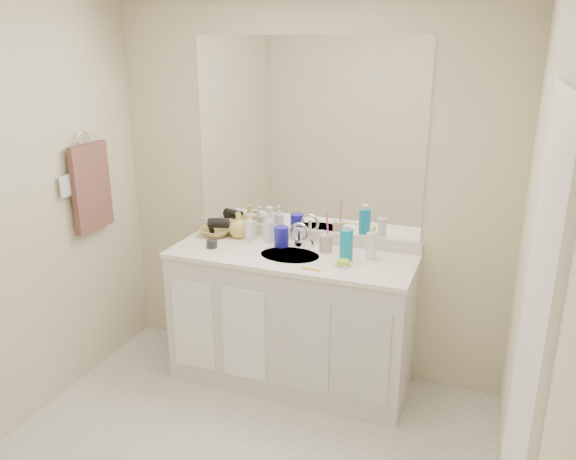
# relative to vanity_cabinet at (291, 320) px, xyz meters

# --- Properties ---
(wall_back) EXTENTS (2.60, 0.02, 2.40)m
(wall_back) POSITION_rel_vanity_cabinet_xyz_m (0.00, 0.28, 0.77)
(wall_back) COLOR beige
(wall_back) RESTS_ON floor
(wall_right) EXTENTS (0.02, 2.60, 2.40)m
(wall_right) POSITION_rel_vanity_cabinet_xyz_m (1.30, -1.02, 0.77)
(wall_right) COLOR beige
(wall_right) RESTS_ON floor
(vanity_cabinet) EXTENTS (1.50, 0.55, 0.85)m
(vanity_cabinet) POSITION_rel_vanity_cabinet_xyz_m (0.00, 0.00, 0.00)
(vanity_cabinet) COLOR silver
(vanity_cabinet) RESTS_ON floor
(countertop) EXTENTS (1.52, 0.57, 0.03)m
(countertop) POSITION_rel_vanity_cabinet_xyz_m (0.00, 0.00, 0.44)
(countertop) COLOR white
(countertop) RESTS_ON vanity_cabinet
(backsplash) EXTENTS (1.52, 0.03, 0.08)m
(backsplash) POSITION_rel_vanity_cabinet_xyz_m (0.00, 0.26, 0.50)
(backsplash) COLOR silver
(backsplash) RESTS_ON countertop
(sink_basin) EXTENTS (0.37, 0.37, 0.02)m
(sink_basin) POSITION_rel_vanity_cabinet_xyz_m (0.00, -0.02, 0.44)
(sink_basin) COLOR beige
(sink_basin) RESTS_ON countertop
(faucet) EXTENTS (0.02, 0.02, 0.11)m
(faucet) POSITION_rel_vanity_cabinet_xyz_m (0.00, 0.16, 0.51)
(faucet) COLOR silver
(faucet) RESTS_ON countertop
(mirror) EXTENTS (1.48, 0.01, 1.20)m
(mirror) POSITION_rel_vanity_cabinet_xyz_m (0.00, 0.27, 1.14)
(mirror) COLOR white
(mirror) RESTS_ON wall_back
(blue_mug) EXTENTS (0.11, 0.11, 0.13)m
(blue_mug) POSITION_rel_vanity_cabinet_xyz_m (-0.11, 0.11, 0.52)
(blue_mug) COLOR #1D17A3
(blue_mug) RESTS_ON countertop
(tan_cup) EXTENTS (0.09, 0.09, 0.11)m
(tan_cup) POSITION_rel_vanity_cabinet_xyz_m (0.19, 0.11, 0.51)
(tan_cup) COLOR tan
(tan_cup) RESTS_ON countertop
(toothbrush) EXTENTS (0.02, 0.04, 0.21)m
(toothbrush) POSITION_rel_vanity_cabinet_xyz_m (0.20, 0.11, 0.60)
(toothbrush) COLOR #F13FA0
(toothbrush) RESTS_ON tan_cup
(mouthwash_bottle) EXTENTS (0.09, 0.09, 0.19)m
(mouthwash_bottle) POSITION_rel_vanity_cabinet_xyz_m (0.34, 0.03, 0.55)
(mouthwash_bottle) COLOR #0E86B0
(mouthwash_bottle) RESTS_ON countertop
(clear_pump_bottle) EXTENTS (0.08, 0.08, 0.16)m
(clear_pump_bottle) POSITION_rel_vanity_cabinet_xyz_m (0.47, 0.10, 0.53)
(clear_pump_bottle) COLOR white
(clear_pump_bottle) RESTS_ON countertop
(soap_dish) EXTENTS (0.10, 0.09, 0.01)m
(soap_dish) POSITION_rel_vanity_cabinet_xyz_m (0.35, -0.08, 0.46)
(soap_dish) COLOR silver
(soap_dish) RESTS_ON countertop
(green_soap) EXTENTS (0.09, 0.08, 0.03)m
(green_soap) POSITION_rel_vanity_cabinet_xyz_m (0.35, -0.08, 0.48)
(green_soap) COLOR #B0E638
(green_soap) RESTS_ON soap_dish
(orange_comb) EXTENTS (0.12, 0.03, 0.01)m
(orange_comb) POSITION_rel_vanity_cabinet_xyz_m (0.20, -0.20, 0.46)
(orange_comb) COLOR #EFA619
(orange_comb) RESTS_ON countertop
(dark_jar) EXTENTS (0.09, 0.09, 0.05)m
(dark_jar) POSITION_rel_vanity_cabinet_xyz_m (-0.51, -0.07, 0.48)
(dark_jar) COLOR black
(dark_jar) RESTS_ON countertop
(extra_white_bottle) EXTENTS (0.06, 0.06, 0.15)m
(extra_white_bottle) POSITION_rel_vanity_cabinet_xyz_m (-0.32, 0.09, 0.53)
(extra_white_bottle) COLOR white
(extra_white_bottle) RESTS_ON countertop
(soap_bottle_white) EXTENTS (0.09, 0.09, 0.19)m
(soap_bottle_white) POSITION_rel_vanity_cabinet_xyz_m (-0.22, 0.17, 0.55)
(soap_bottle_white) COLOR white
(soap_bottle_white) RESTS_ON countertop
(soap_bottle_cream) EXTENTS (0.09, 0.09, 0.17)m
(soap_bottle_cream) POSITION_rel_vanity_cabinet_xyz_m (-0.36, 0.18, 0.54)
(soap_bottle_cream) COLOR beige
(soap_bottle_cream) RESTS_ON countertop
(soap_bottle_yellow) EXTENTS (0.17, 0.17, 0.17)m
(soap_bottle_yellow) POSITION_rel_vanity_cabinet_xyz_m (-0.43, 0.17, 0.54)
(soap_bottle_yellow) COLOR #CFBC50
(soap_bottle_yellow) RESTS_ON countertop
(wicker_basket) EXTENTS (0.26, 0.26, 0.05)m
(wicker_basket) POSITION_rel_vanity_cabinet_xyz_m (-0.59, 0.15, 0.48)
(wicker_basket) COLOR #A68943
(wicker_basket) RESTS_ON countertop
(hair_dryer) EXTENTS (0.15, 0.10, 0.07)m
(hair_dryer) POSITION_rel_vanity_cabinet_xyz_m (-0.57, 0.15, 0.54)
(hair_dryer) COLOR black
(hair_dryer) RESTS_ON wicker_basket
(towel_ring) EXTENTS (0.01, 0.11, 0.11)m
(towel_ring) POSITION_rel_vanity_cabinet_xyz_m (-1.27, -0.25, 1.12)
(towel_ring) COLOR silver
(towel_ring) RESTS_ON wall_left
(hand_towel) EXTENTS (0.04, 0.32, 0.55)m
(hand_towel) POSITION_rel_vanity_cabinet_xyz_m (-1.25, -0.25, 0.82)
(hand_towel) COLOR #4B2C28
(hand_towel) RESTS_ON towel_ring
(switch_plate) EXTENTS (0.01, 0.08, 0.13)m
(switch_plate) POSITION_rel_vanity_cabinet_xyz_m (-1.27, -0.45, 0.88)
(switch_plate) COLOR silver
(switch_plate) RESTS_ON wall_left
(door) EXTENTS (0.02, 0.82, 2.00)m
(door) POSITION_rel_vanity_cabinet_xyz_m (1.29, -1.32, 0.57)
(door) COLOR white
(door) RESTS_ON floor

